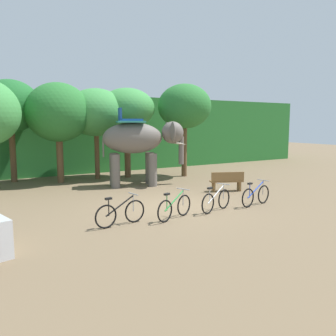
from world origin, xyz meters
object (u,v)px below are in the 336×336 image
bike_blue (256,195)px  tree_center (127,109)px  elephant (140,141)px  tree_center_right (58,113)px  bike_white (216,200)px  tree_left (185,107)px  tree_far_right (10,106)px  tree_center_left (96,113)px  bike_black (121,213)px  bike_green (175,207)px  wooden_bench (227,181)px

bike_blue → tree_center: bearing=97.8°
elephant → bike_blue: 6.57m
tree_center_right → bike_white: tree_center_right is taller
tree_center → tree_left: 3.27m
tree_far_right → tree_center_left: 4.30m
tree_center → bike_black: bearing=-115.6°
tree_left → elephant: 4.23m
tree_far_right → bike_green: tree_far_right is taller
tree_left → bike_white: 8.96m
elephant → bike_blue: size_ratio=2.51×
tree_left → wooden_bench: bearing=-100.3°
tree_center_left → tree_left: bearing=-19.2°
elephant → bike_green: 6.56m
tree_far_right → bike_blue: (7.04, -10.35, -3.53)m
tree_left → bike_blue: (-1.75, -7.46, -3.61)m
tree_far_right → bike_blue: tree_far_right is taller
tree_center_right → bike_black: size_ratio=3.00×
tree_center_right → bike_green: size_ratio=3.15×
tree_center_right → tree_center_left: 2.05m
tree_center → elephant: bearing=-102.1°
elephant → bike_black: 7.04m
tree_center_right → bike_black: tree_center_right is taller
bike_white → bike_blue: bearing=-2.6°
tree_center_left → bike_green: size_ratio=3.04×
elephant → bike_white: bearing=-90.0°
tree_far_right → wooden_bench: bearing=-44.2°
tree_left → bike_blue: size_ratio=3.13×
tree_left → bike_black: tree_left is taller
tree_left → tree_center_right: bearing=167.6°
tree_left → bike_blue: tree_left is taller
bike_white → wooden_bench: bike_white is taller
bike_black → wooden_bench: (6.22, 2.43, 0.09)m
tree_center → tree_left: bearing=-24.8°
tree_center_right → tree_center_left: (2.05, 0.15, 0.04)m
tree_center_right → bike_blue: (4.98, -8.94, -3.21)m
tree_center_right → tree_center_left: size_ratio=1.04×
tree_center_left → bike_black: size_ratio=2.90×
tree_center_right → bike_green: tree_center_right is taller
tree_center_left → tree_center: (1.72, -0.26, 0.24)m
tree_center_right → tree_far_right: bearing=145.7°
tree_center_right → bike_green: bearing=-81.1°
tree_center → bike_white: 9.44m
bike_green → bike_white: bearing=2.9°
elephant → bike_green: bearing=-106.2°
tree_far_right → tree_center: bearing=-14.6°
tree_center → wooden_bench: 7.35m
bike_white → bike_black: bearing=177.6°
tree_center → bike_white: bearing=-93.9°
elephant → bike_white: (-0.00, -5.97, -1.82)m
tree_center → wooden_bench: (2.09, -6.18, -3.39)m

